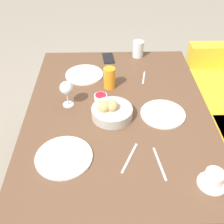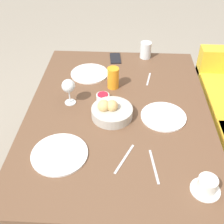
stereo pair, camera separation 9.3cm
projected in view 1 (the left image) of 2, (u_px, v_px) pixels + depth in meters
ground_plane at (116, 185)px, 2.03m from camera, size 10.00×10.00×0.00m
dining_table at (118, 121)px, 1.63m from camera, size 1.38×1.02×0.70m
bread_basket at (111, 111)px, 1.51m from camera, size 0.22×0.22×0.11m
plate_near_left at (84, 75)px, 1.85m from camera, size 0.25×0.25×0.01m
plate_near_right at (64, 157)px, 1.30m from camera, size 0.27×0.27×0.01m
plate_far_center at (163, 114)px, 1.54m from camera, size 0.25×0.25×0.01m
juice_glass at (109, 78)px, 1.71m from camera, size 0.07×0.07×0.13m
water_tumbler at (138, 49)px, 2.02m from camera, size 0.08×0.08×0.12m
wine_glass at (66, 89)px, 1.54m from camera, size 0.08×0.08×0.16m
coffee_cup at (213, 179)px, 1.17m from camera, size 0.12×0.12×0.07m
jam_bowl_berry at (101, 97)px, 1.64m from camera, size 0.08×0.08×0.03m
fork_silver at (160, 163)px, 1.28m from camera, size 0.19×0.04×0.00m
knife_silver at (130, 158)px, 1.30m from camera, size 0.18×0.09×0.00m
spoon_coffee at (144, 78)px, 1.83m from camera, size 0.15×0.04×0.00m
cell_phone at (108, 58)px, 2.03m from camera, size 0.16×0.09×0.01m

